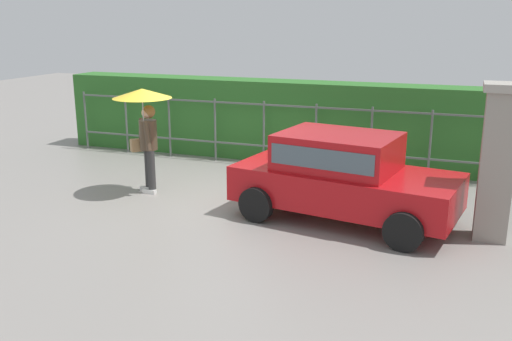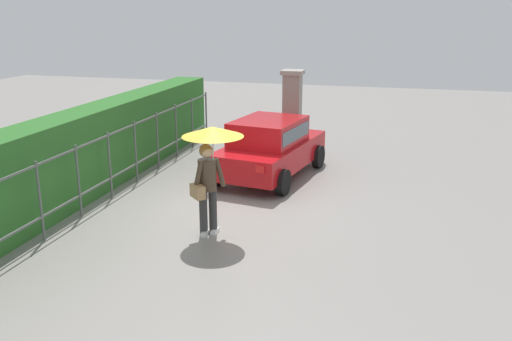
{
  "view_description": "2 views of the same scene",
  "coord_description": "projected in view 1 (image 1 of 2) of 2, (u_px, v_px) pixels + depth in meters",
  "views": [
    {
      "loc": [
        4.28,
        -9.36,
        3.33
      ],
      "look_at": [
        0.86,
        -0.13,
        0.67
      ],
      "focal_mm": 39.53,
      "sensor_mm": 36.0,
      "label": 1
    },
    {
      "loc": [
        -10.56,
        -3.46,
        4.08
      ],
      "look_at": [
        0.49,
        -0.46,
        0.73
      ],
      "focal_mm": 39.04,
      "sensor_mm": 36.0,
      "label": 2
    }
  ],
  "objects": [
    {
      "name": "fence_section",
      "position": [
        289.0,
        132.0,
        12.84
      ],
      "size": [
        11.18,
        0.05,
        1.5
      ],
      "color": "#59605B",
      "rests_on": "ground"
    },
    {
      "name": "hedge_row",
      "position": [
        298.0,
        121.0,
        13.45
      ],
      "size": [
        12.13,
        0.9,
        1.9
      ],
      "primitive_type": "cube",
      "color": "#2D6B28",
      "rests_on": "ground"
    },
    {
      "name": "car",
      "position": [
        342.0,
        174.0,
        9.48
      ],
      "size": [
        3.93,
        2.35,
        1.48
      ],
      "rotation": [
        0.0,
        0.0,
        -0.17
      ],
      "color": "#B71116",
      "rests_on": "ground"
    },
    {
      "name": "pedestrian",
      "position": [
        144.0,
        114.0,
        10.73
      ],
      "size": [
        1.12,
        1.12,
        2.06
      ],
      "rotation": [
        0.0,
        0.0,
        -2.33
      ],
      "color": "#333333",
      "rests_on": "ground"
    },
    {
      "name": "ground_plane",
      "position": [
        216.0,
        198.0,
        10.78
      ],
      "size": [
        40.0,
        40.0,
        0.0
      ],
      "primitive_type": "plane",
      "color": "gray"
    },
    {
      "name": "gate_pillar",
      "position": [
        497.0,
        161.0,
        8.51
      ],
      "size": [
        0.6,
        0.6,
        2.42
      ],
      "color": "gray",
      "rests_on": "ground"
    }
  ]
}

